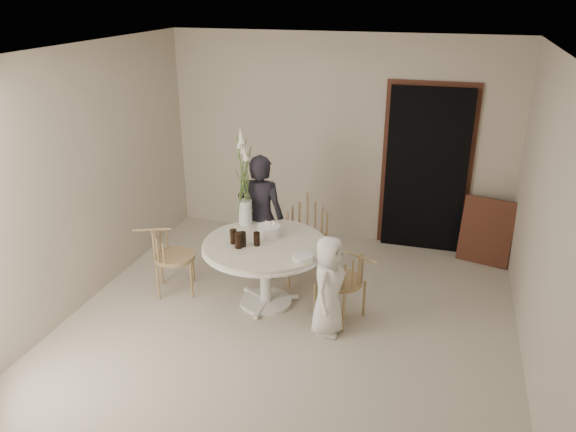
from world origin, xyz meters
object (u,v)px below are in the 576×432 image
(chair_right, at_px, (350,277))
(flower_vase, at_px, (244,185))
(boy, at_px, (328,286))
(birthday_cake, at_px, (269,231))
(chair_left, at_px, (164,251))
(chair_far, at_px, (307,229))
(table, at_px, (265,252))
(girl, at_px, (261,217))

(chair_right, height_order, flower_vase, flower_vase)
(boy, distance_m, birthday_cake, 0.96)
(chair_left, height_order, flower_vase, flower_vase)
(chair_far, xyz_separation_m, boy, (0.50, -1.12, -0.07))
(table, distance_m, girl, 0.67)
(birthday_cake, bearing_deg, table, -85.86)
(chair_far, height_order, chair_right, chair_far)
(chair_far, distance_m, girl, 0.56)
(table, xyz_separation_m, chair_far, (0.25, 0.79, -0.03))
(girl, height_order, birthday_cake, girl)
(table, distance_m, chair_left, 1.17)
(birthday_cake, bearing_deg, chair_far, 66.73)
(girl, relative_size, flower_vase, 1.34)
(chair_right, distance_m, flower_vase, 1.54)
(boy, bearing_deg, chair_left, 89.81)
(chair_left, bearing_deg, table, -109.52)
(table, bearing_deg, chair_far, 72.13)
(table, relative_size, flower_vase, 1.19)
(chair_far, relative_size, chair_right, 1.15)
(table, distance_m, chair_far, 0.83)
(girl, relative_size, birthday_cake, 5.97)
(chair_right, bearing_deg, girl, -95.79)
(girl, bearing_deg, birthday_cake, 116.73)
(table, bearing_deg, birthday_cake, 94.14)
(birthday_cake, distance_m, flower_vase, 0.59)
(boy, distance_m, flower_vase, 1.51)
(chair_far, bearing_deg, birthday_cake, -127.87)
(chair_far, height_order, flower_vase, flower_vase)
(chair_right, distance_m, chair_left, 2.08)
(birthday_cake, bearing_deg, flower_vase, 145.70)
(chair_right, bearing_deg, flower_vase, -86.38)
(chair_right, bearing_deg, chair_far, -117.89)
(girl, xyz_separation_m, flower_vase, (-0.11, -0.20, 0.45))
(chair_far, bearing_deg, girl, -174.99)
(chair_far, distance_m, flower_vase, 0.95)
(girl, distance_m, flower_vase, 0.50)
(chair_left, height_order, boy, boy)
(chair_right, relative_size, girl, 0.53)
(chair_left, bearing_deg, flower_vase, -81.88)
(chair_right, height_order, boy, boy)
(flower_vase, bearing_deg, girl, 60.20)
(chair_far, height_order, birthday_cake, chair_far)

